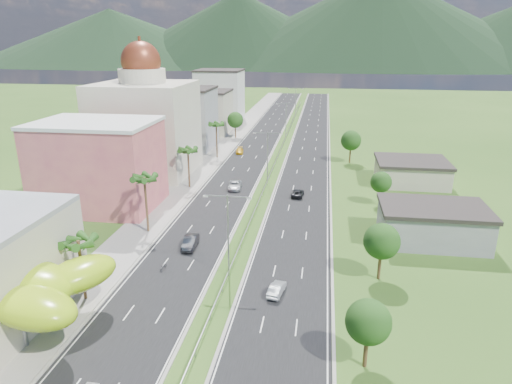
% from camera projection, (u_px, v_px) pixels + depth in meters
% --- Properties ---
extents(ground, '(500.00, 500.00, 0.00)m').
position_uv_depth(ground, '(210.00, 320.00, 49.48)').
color(ground, '#2D5119').
rests_on(ground, ground).
extents(road_left, '(11.00, 260.00, 0.04)m').
position_uv_depth(road_left, '(259.00, 142.00, 134.91)').
color(road_left, black).
rests_on(road_left, ground).
extents(road_right, '(11.00, 260.00, 0.04)m').
position_uv_depth(road_right, '(310.00, 144.00, 132.82)').
color(road_right, black).
rests_on(road_right, ground).
extents(sidewalk_left, '(7.00, 260.00, 0.12)m').
position_uv_depth(sidewalk_left, '(227.00, 141.00, 136.22)').
color(sidewalk_left, gray).
rests_on(sidewalk_left, ground).
extents(median_guardrail, '(0.10, 216.06, 0.76)m').
position_uv_depth(median_guardrail, '(278.00, 156.00, 116.79)').
color(median_guardrail, gray).
rests_on(median_guardrail, ground).
extents(streetlight_median_b, '(6.04, 0.25, 11.00)m').
position_uv_depth(streetlight_median_b, '(228.00, 227.00, 56.71)').
color(streetlight_median_b, gray).
rests_on(streetlight_median_b, ground).
extents(streetlight_median_c, '(6.04, 0.25, 11.00)m').
position_uv_depth(streetlight_median_c, '(268.00, 152.00, 94.22)').
color(streetlight_median_c, gray).
rests_on(streetlight_median_c, ground).
extents(streetlight_median_d, '(6.04, 0.25, 11.00)m').
position_uv_depth(streetlight_median_d, '(286.00, 117.00, 136.41)').
color(streetlight_median_d, gray).
rests_on(streetlight_median_d, ground).
extents(streetlight_median_e, '(6.04, 0.25, 11.00)m').
position_uv_depth(streetlight_median_e, '(296.00, 99.00, 178.61)').
color(streetlight_median_e, gray).
rests_on(streetlight_median_e, ground).
extents(lime_canopy, '(18.00, 15.00, 7.40)m').
position_uv_depth(lime_canopy, '(10.00, 284.00, 46.92)').
color(lime_canopy, '#95C112').
rests_on(lime_canopy, ground).
extents(pink_shophouse, '(20.00, 15.00, 15.00)m').
position_uv_depth(pink_shophouse, '(99.00, 166.00, 81.00)').
color(pink_shophouse, '#BC4D5E').
rests_on(pink_shophouse, ground).
extents(domed_building, '(20.00, 20.00, 28.70)m').
position_uv_depth(domed_building, '(146.00, 123.00, 101.34)').
color(domed_building, beige).
rests_on(domed_building, ground).
extents(midrise_grey, '(16.00, 15.00, 16.00)m').
position_uv_depth(midrise_grey, '(184.00, 119.00, 125.71)').
color(midrise_grey, gray).
rests_on(midrise_grey, ground).
extents(midrise_beige, '(16.00, 15.00, 13.00)m').
position_uv_depth(midrise_beige, '(204.00, 113.00, 146.82)').
color(midrise_beige, '#B9B098').
rests_on(midrise_beige, ground).
extents(midrise_white, '(16.00, 15.00, 18.00)m').
position_uv_depth(midrise_white, '(220.00, 96.00, 167.59)').
color(midrise_white, silver).
rests_on(midrise_white, ground).
extents(shed_near, '(15.00, 10.00, 5.00)m').
position_uv_depth(shed_near, '(432.00, 225.00, 68.22)').
color(shed_near, gray).
rests_on(shed_near, ground).
extents(shed_far, '(14.00, 12.00, 4.40)m').
position_uv_depth(shed_far, '(411.00, 173.00, 96.17)').
color(shed_far, '#B9B098').
rests_on(shed_far, ground).
extents(palm_tree_b, '(3.60, 3.60, 8.10)m').
position_uv_depth(palm_tree_b, '(78.00, 244.00, 51.27)').
color(palm_tree_b, '#47301C').
rests_on(palm_tree_b, ground).
extents(palm_tree_c, '(3.60, 3.60, 9.60)m').
position_uv_depth(palm_tree_c, '(144.00, 180.00, 69.56)').
color(palm_tree_c, '#47301C').
rests_on(palm_tree_c, ground).
extents(palm_tree_d, '(3.60, 3.60, 8.60)m').
position_uv_depth(palm_tree_d, '(188.00, 152.00, 91.44)').
color(palm_tree_d, '#47301C').
rests_on(palm_tree_d, ground).
extents(palm_tree_e, '(3.60, 3.60, 9.40)m').
position_uv_depth(palm_tree_e, '(216.00, 126.00, 114.63)').
color(palm_tree_e, '#47301C').
rests_on(palm_tree_e, ground).
extents(leafy_tree_lfar, '(4.90, 4.90, 8.05)m').
position_uv_depth(leafy_tree_lfar, '(235.00, 120.00, 138.95)').
color(leafy_tree_lfar, '#47301C').
rests_on(leafy_tree_lfar, ground).
extents(leafy_tree_ra, '(4.20, 4.20, 6.90)m').
position_uv_depth(leafy_tree_ra, '(368.00, 322.00, 41.04)').
color(leafy_tree_ra, '#47301C').
rests_on(leafy_tree_ra, ground).
extents(leafy_tree_rb, '(4.55, 4.55, 7.47)m').
position_uv_depth(leafy_tree_rb, '(382.00, 241.00, 56.44)').
color(leafy_tree_rb, '#47301C').
rests_on(leafy_tree_rb, ground).
extents(leafy_tree_rc, '(3.85, 3.85, 6.33)m').
position_uv_depth(leafy_tree_rc, '(381.00, 182.00, 82.53)').
color(leafy_tree_rc, '#47301C').
rests_on(leafy_tree_rc, ground).
extents(leafy_tree_rd, '(4.90, 4.90, 8.05)m').
position_uv_depth(leafy_tree_rd, '(351.00, 140.00, 110.84)').
color(leafy_tree_rd, '#47301C').
rests_on(leafy_tree_rd, ground).
extents(mountain_ridge, '(860.00, 140.00, 90.00)m').
position_uv_depth(mountain_ridge, '(374.00, 69.00, 463.09)').
color(mountain_ridge, black).
rests_on(mountain_ridge, ground).
extents(car_dark_left, '(2.07, 5.12, 1.65)m').
position_uv_depth(car_dark_left, '(190.00, 242.00, 66.51)').
color(car_dark_left, black).
rests_on(car_dark_left, road_left).
extents(car_silver_mid_left, '(3.06, 5.69, 1.52)m').
position_uv_depth(car_silver_mid_left, '(235.00, 185.00, 92.60)').
color(car_silver_mid_left, '#B1B3B9').
rests_on(car_silver_mid_left, road_left).
extents(car_yellow_far_left, '(2.50, 4.90, 1.36)m').
position_uv_depth(car_yellow_far_left, '(240.00, 151.00, 121.65)').
color(car_yellow_far_left, gold).
rests_on(car_yellow_far_left, road_left).
extents(car_silver_right, '(2.10, 4.25, 1.34)m').
position_uv_depth(car_silver_right, '(277.00, 289.00, 54.31)').
color(car_silver_right, '#B3B7BB').
rests_on(car_silver_right, road_right).
extents(car_dark_far_right, '(2.46, 4.75, 1.28)m').
position_uv_depth(car_dark_far_right, '(298.00, 193.00, 88.18)').
color(car_dark_far_right, black).
rests_on(car_dark_far_right, road_right).
extents(motorcycle, '(0.78, 1.78, 1.10)m').
position_uv_depth(motorcycle, '(163.00, 266.00, 60.08)').
color(motorcycle, black).
rests_on(motorcycle, road_left).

